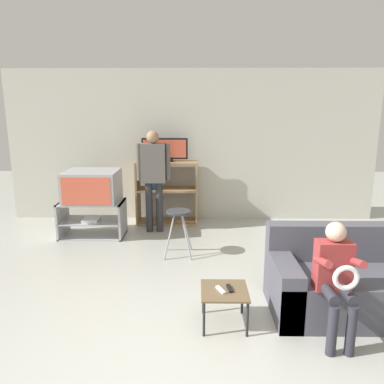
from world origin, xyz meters
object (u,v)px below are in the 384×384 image
(tv_stand, at_px, (93,219))
(television_flat, at_px, (165,150))
(snack_table, at_px, (224,294))
(remote_control_black, at_px, (230,288))
(media_shelf, at_px, (167,192))
(person_standing_adult, at_px, (154,172))
(television_main, at_px, (92,187))
(person_seated_child, at_px, (336,273))
(couch, at_px, (352,283))
(remote_control_white, at_px, (221,290))
(folding_stool, at_px, (178,220))

(tv_stand, relative_size, television_flat, 1.26)
(snack_table, height_order, remote_control_black, remote_control_black)
(media_shelf, xyz_separation_m, person_standing_adult, (-0.17, -0.48, 0.43))
(television_main, relative_size, person_seated_child, 0.76)
(media_shelf, relative_size, couch, 0.68)
(media_shelf, bearing_deg, remote_control_black, -75.35)
(television_flat, xyz_separation_m, person_standing_adult, (-0.14, -0.49, -0.27))
(tv_stand, relative_size, television_main, 1.23)
(tv_stand, bearing_deg, person_standing_adult, 13.35)
(snack_table, bearing_deg, remote_control_white, -150.20)
(tv_stand, relative_size, couch, 0.61)
(television_flat, bearing_deg, television_main, -145.57)
(snack_table, bearing_deg, person_seated_child, -12.69)
(person_seated_child, bearing_deg, tv_stand, 136.70)
(tv_stand, bearing_deg, snack_table, -52.26)
(couch, xyz_separation_m, person_standing_adult, (-2.20, 2.38, 0.70))
(television_main, relative_size, folding_stool, 1.25)
(television_flat, height_order, remote_control_black, television_flat)
(television_flat, height_order, person_seated_child, television_flat)
(person_seated_child, bearing_deg, person_standing_adult, 122.97)
(snack_table, height_order, remote_control_white, remote_control_white)
(television_flat, relative_size, remote_control_black, 5.34)
(television_flat, bearing_deg, tv_stand, -146.56)
(remote_control_black, height_order, couch, couch)
(remote_control_black, distance_m, remote_control_white, 0.09)
(remote_control_white, bearing_deg, person_standing_adult, 84.61)
(television_main, bearing_deg, person_seated_child, -43.48)
(remote_control_black, xyz_separation_m, person_seated_child, (0.87, -0.21, 0.25))
(television_main, height_order, folding_stool, television_main)
(television_flat, relative_size, couch, 0.49)
(snack_table, bearing_deg, folding_stool, 106.95)
(remote_control_white, distance_m, couch, 1.33)
(television_main, height_order, television_flat, television_flat)
(television_main, height_order, remote_control_black, television_main)
(tv_stand, distance_m, television_main, 0.52)
(tv_stand, xyz_separation_m, couch, (3.14, -2.15, 0.01))
(television_main, bearing_deg, remote_control_white, -53.32)
(snack_table, bearing_deg, remote_control_black, 10.88)
(snack_table, bearing_deg, television_flat, 104.24)
(couch, bearing_deg, tv_stand, 145.54)
(remote_control_white, height_order, person_seated_child, person_seated_child)
(tv_stand, distance_m, remote_control_black, 3.08)
(couch, bearing_deg, remote_control_black, -168.12)
(remote_control_white, bearing_deg, couch, -11.65)
(television_main, bearing_deg, television_flat, 34.43)
(snack_table, xyz_separation_m, remote_control_white, (-0.04, -0.02, 0.05))
(tv_stand, bearing_deg, folding_stool, -29.22)
(tv_stand, height_order, television_flat, television_flat)
(snack_table, relative_size, person_standing_adult, 0.26)
(tv_stand, relative_size, remote_control_black, 6.74)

